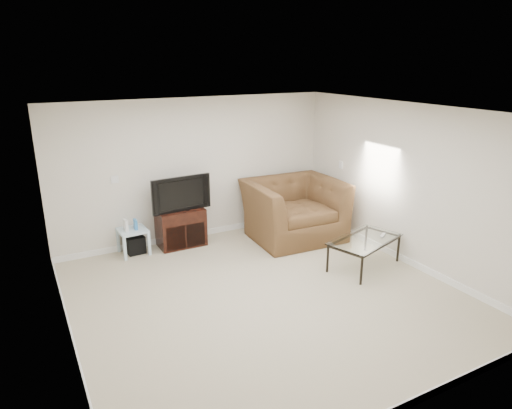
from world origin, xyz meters
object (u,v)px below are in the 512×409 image
tv_stand (180,227)px  side_table (133,241)px  television (179,193)px  recliner (294,200)px  subwoofer (135,244)px  coffee_table (364,253)px

tv_stand → side_table: bearing=179.8°
tv_stand → side_table: 0.83m
television → recliner: bearing=-21.4°
subwoofer → side_table: bearing=-143.5°
tv_stand → television: 0.63m
side_table → recliner: 2.87m
television → coffee_table: bearing=-48.4°
tv_stand → recliner: size_ratio=0.49×
television → side_table: (-0.82, 0.03, -0.74)m
subwoofer → television: bearing=-3.7°
side_table → recliner: recliner is taller
side_table → tv_stand: bearing=0.0°
subwoofer → tv_stand: bearing=-1.4°
recliner → coffee_table: 1.66m
subwoofer → recliner: 2.86m
coffee_table → television: bearing=135.4°
recliner → coffee_table: (0.29, -1.57, -0.47)m
tv_stand → subwoofer: size_ratio=2.73×
side_table → recliner: size_ratio=0.28×
television → side_table: size_ratio=2.16×
tv_stand → side_table: (-0.82, 0.00, -0.11)m
tv_stand → subwoofer: 0.82m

